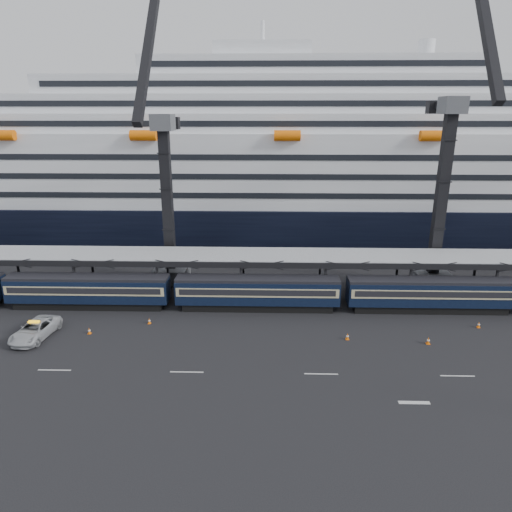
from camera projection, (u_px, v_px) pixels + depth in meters
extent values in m
plane|color=black|center=(337.00, 352.00, 44.25)|extent=(260.00, 260.00, 0.00)
cube|color=beige|center=(54.00, 370.00, 41.09)|extent=(3.00, 0.15, 0.02)
cube|color=beige|center=(187.00, 372.00, 40.79)|extent=(3.00, 0.15, 0.02)
cube|color=beige|center=(321.00, 374.00, 40.49)|extent=(3.00, 0.15, 0.02)
cube|color=beige|center=(457.00, 376.00, 40.18)|extent=(3.00, 0.15, 0.02)
cube|color=beige|center=(414.00, 403.00, 36.50)|extent=(2.50, 0.40, 0.02)
cube|color=black|center=(90.00, 303.00, 54.35)|extent=(17.48, 2.40, 0.90)
cube|color=black|center=(88.00, 289.00, 53.81)|extent=(19.00, 2.80, 2.70)
cube|color=#C4B98A|center=(88.00, 287.00, 53.72)|extent=(18.62, 2.92, 1.05)
cube|color=black|center=(88.00, 286.00, 53.71)|extent=(17.86, 2.98, 0.70)
cube|color=black|center=(87.00, 277.00, 53.36)|extent=(19.00, 2.50, 0.35)
cube|color=black|center=(257.00, 305.00, 53.85)|extent=(17.48, 2.40, 0.90)
cube|color=black|center=(257.00, 291.00, 53.31)|extent=(19.00, 2.80, 2.70)
cube|color=#C4B98A|center=(257.00, 289.00, 53.21)|extent=(18.62, 2.92, 1.05)
cube|color=black|center=(257.00, 288.00, 53.20)|extent=(17.86, 2.98, 0.70)
cube|color=black|center=(257.00, 279.00, 52.85)|extent=(19.00, 2.50, 0.35)
cube|color=black|center=(428.00, 307.00, 53.34)|extent=(17.48, 2.40, 0.90)
cube|color=black|center=(430.00, 293.00, 52.80)|extent=(19.00, 2.80, 2.70)
cube|color=#C4B98A|center=(430.00, 290.00, 52.71)|extent=(18.62, 2.92, 1.05)
cube|color=black|center=(430.00, 290.00, 52.69)|extent=(17.86, 2.98, 0.70)
cube|color=black|center=(431.00, 280.00, 52.35)|extent=(19.00, 2.50, 0.35)
cube|color=gray|center=(323.00, 256.00, 55.96)|extent=(130.00, 6.00, 0.25)
cube|color=black|center=(326.00, 266.00, 53.20)|extent=(130.00, 0.25, 0.70)
cube|color=black|center=(321.00, 251.00, 58.91)|extent=(130.00, 0.25, 0.70)
cube|color=black|center=(18.00, 266.00, 60.46)|extent=(0.25, 0.25, 5.40)
cube|color=black|center=(75.00, 282.00, 54.87)|extent=(0.25, 0.25, 5.40)
cube|color=black|center=(92.00, 267.00, 60.21)|extent=(0.25, 0.25, 5.40)
cube|color=black|center=(158.00, 283.00, 54.62)|extent=(0.25, 0.25, 5.40)
cube|color=black|center=(168.00, 267.00, 59.95)|extent=(0.25, 0.25, 5.40)
cube|color=black|center=(241.00, 283.00, 54.36)|extent=(0.25, 0.25, 5.40)
cube|color=black|center=(243.00, 268.00, 59.70)|extent=(0.25, 0.25, 5.40)
cube|color=black|center=(325.00, 284.00, 54.11)|extent=(0.25, 0.25, 5.40)
cube|color=black|center=(320.00, 269.00, 59.45)|extent=(0.25, 0.25, 5.40)
cube|color=black|center=(410.00, 285.00, 53.86)|extent=(0.25, 0.25, 5.40)
cube|color=black|center=(397.00, 269.00, 59.19)|extent=(0.25, 0.25, 5.40)
cube|color=black|center=(495.00, 286.00, 53.60)|extent=(0.25, 0.25, 5.40)
cube|color=black|center=(475.00, 270.00, 58.94)|extent=(0.25, 0.25, 5.40)
cube|color=black|center=(304.00, 215.00, 87.04)|extent=(200.00, 28.00, 7.00)
cube|color=silver|center=(305.00, 164.00, 84.17)|extent=(190.00, 26.88, 12.00)
cube|color=silver|center=(307.00, 122.00, 81.91)|extent=(160.00, 24.64, 3.00)
cube|color=black|center=(313.00, 124.00, 70.12)|extent=(153.60, 0.12, 0.90)
cube|color=silver|center=(307.00, 105.00, 81.01)|extent=(124.00, 21.84, 3.00)
cube|color=black|center=(313.00, 103.00, 70.55)|extent=(119.04, 0.12, 0.90)
cube|color=silver|center=(308.00, 87.00, 80.10)|extent=(90.00, 19.04, 3.00)
cube|color=black|center=(313.00, 83.00, 70.98)|extent=(86.40, 0.12, 0.90)
cube|color=silver|center=(308.00, 68.00, 79.20)|extent=(56.00, 16.24, 3.00)
cube|color=black|center=(313.00, 63.00, 71.41)|extent=(53.76, 0.12, 0.90)
cube|color=silver|center=(263.00, 53.00, 78.64)|extent=(16.00, 12.00, 2.50)
cylinder|color=silver|center=(426.00, 49.00, 77.78)|extent=(2.80, 2.80, 3.00)
cylinder|color=#FF6B08|center=(2.00, 135.00, 70.26)|extent=(4.00, 1.60, 1.60)
cylinder|color=#FF6B08|center=(143.00, 135.00, 69.70)|extent=(4.00, 1.60, 1.60)
cylinder|color=#FF6B08|center=(287.00, 136.00, 69.14)|extent=(4.00, 1.60, 1.60)
cylinder|color=#FF6B08|center=(433.00, 136.00, 68.59)|extent=(4.00, 1.60, 1.60)
cube|color=#4E5156|center=(172.00, 274.00, 62.56)|extent=(4.50, 4.50, 2.00)
cube|color=black|center=(167.00, 202.00, 59.55)|extent=(1.30, 1.30, 18.00)
cube|color=#4E5156|center=(163.00, 122.00, 56.53)|extent=(2.60, 3.20, 2.00)
cube|color=black|center=(147.00, 57.00, 48.94)|extent=(0.90, 12.26, 14.37)
cube|color=black|center=(167.00, 122.00, 58.93)|extent=(0.90, 5.04, 0.90)
cube|color=black|center=(171.00, 123.00, 61.40)|extent=(2.20, 1.60, 1.60)
cube|color=#4E5156|center=(431.00, 279.00, 60.72)|extent=(4.50, 4.50, 2.00)
cube|color=black|center=(441.00, 197.00, 57.41)|extent=(1.30, 1.30, 20.00)
cube|color=#4E5156|center=(453.00, 105.00, 54.09)|extent=(2.60, 3.20, 2.00)
cube|color=black|center=(485.00, 19.00, 46.15)|extent=(0.90, 12.21, 16.90)
cube|color=black|center=(444.00, 106.00, 56.76)|extent=(0.90, 5.60, 0.90)
cube|color=black|center=(436.00, 107.00, 59.49)|extent=(2.20, 1.60, 1.60)
imported|color=#ABAEB3|center=(35.00, 330.00, 46.78)|extent=(3.55, 6.49, 1.73)
cube|color=#FF6B08|center=(90.00, 334.00, 47.86)|extent=(0.35, 0.35, 0.04)
cone|color=#FF6B08|center=(89.00, 330.00, 47.75)|extent=(0.30, 0.30, 0.67)
cylinder|color=white|center=(89.00, 330.00, 47.75)|extent=(0.25, 0.25, 0.11)
cube|color=#FF6B08|center=(149.00, 323.00, 50.15)|extent=(0.34, 0.34, 0.04)
cone|color=#FF6B08|center=(149.00, 321.00, 50.05)|extent=(0.28, 0.28, 0.64)
cylinder|color=white|center=(149.00, 321.00, 50.05)|extent=(0.24, 0.24, 0.11)
cube|color=#FF6B08|center=(347.00, 339.00, 46.65)|extent=(0.36, 0.36, 0.04)
cone|color=#FF6B08|center=(348.00, 336.00, 46.54)|extent=(0.30, 0.30, 0.67)
cylinder|color=white|center=(348.00, 336.00, 46.54)|extent=(0.25, 0.25, 0.11)
cube|color=#FF6B08|center=(428.00, 344.00, 45.76)|extent=(0.38, 0.38, 0.04)
cone|color=#FF6B08|center=(428.00, 340.00, 45.64)|extent=(0.32, 0.32, 0.73)
cylinder|color=white|center=(428.00, 340.00, 45.64)|extent=(0.27, 0.27, 0.12)
cube|color=#FF6B08|center=(478.00, 327.00, 49.23)|extent=(0.34, 0.34, 0.04)
cone|color=#FF6B08|center=(479.00, 324.00, 49.13)|extent=(0.29, 0.29, 0.65)
cylinder|color=white|center=(479.00, 324.00, 49.13)|extent=(0.24, 0.24, 0.11)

